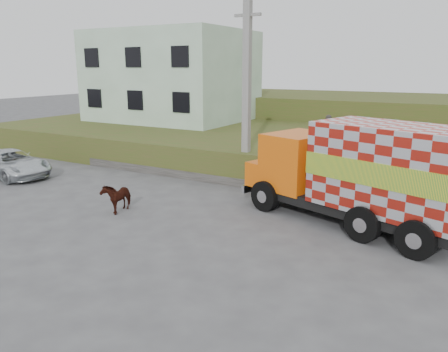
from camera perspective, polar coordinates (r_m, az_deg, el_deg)
The scene contains 10 objects.
ground at distance 15.32m, azimuth -1.62°, elevation -5.54°, with size 120.00×120.00×0.00m, color #474749.
embankment at distance 23.96m, azimuth 10.85°, elevation 3.28°, with size 40.00×12.00×1.50m, color #3C531B.
embankment_far at distance 35.33m, azimuth 17.31°, elevation 7.56°, with size 40.00×12.00×3.00m, color #3C531B.
retaining_strip at distance 19.69m, azimuth -0.29°, elevation -0.44°, with size 16.00×0.50×0.40m, color #595651.
building at distance 31.37m, azimuth -6.73°, elevation 12.84°, with size 10.00×8.00×6.00m, color silver.
utility_pole at distance 18.97m, azimuth 2.98°, elevation 10.85°, with size 1.20×0.30×8.00m.
cargo_truck at distance 14.85m, azimuth 17.55°, elevation 0.33°, with size 8.12×4.72×3.46m.
cow at distance 16.38m, azimuth -13.78°, elevation -2.62°, with size 0.59×1.30×1.10m, color #321C0C.
suv at distance 23.29m, azimuth -26.15°, elevation 1.48°, with size 2.11×4.57×1.27m, color #ACB0B6.
pedestrian at distance 19.93m, azimuth 13.41°, elevation 5.51°, with size 0.58×0.38×1.60m, color #2D2C28.
Camera 1 is at (7.49, -12.33, 5.15)m, focal length 35.00 mm.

